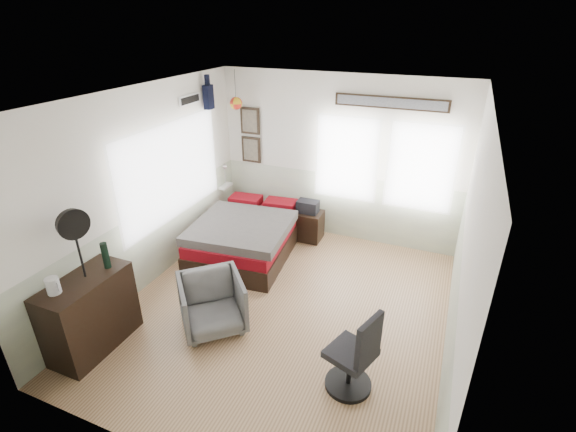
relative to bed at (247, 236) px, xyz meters
name	(u,v)px	position (x,y,z in m)	size (l,w,h in m)	color
ground_plane	(283,309)	(1.10, -1.09, -0.31)	(4.00, 4.50, 0.01)	#926744
room_shell	(283,188)	(1.02, -0.91, 1.31)	(4.02, 4.52, 2.71)	silver
wall_decor	(267,111)	(0.00, 0.86, 1.80)	(3.55, 1.32, 1.44)	black
bed	(247,236)	(0.00, 0.00, 0.00)	(1.55, 2.07, 0.62)	black
dresser	(90,313)	(-0.64, -2.52, 0.15)	(0.48, 1.00, 0.90)	black
armchair	(212,304)	(0.44, -1.73, 0.04)	(0.72, 0.75, 0.68)	#5C5C5C
nightstand	(307,225)	(0.73, 0.82, -0.06)	(0.49, 0.39, 0.49)	black
task_chair	(355,360)	(2.26, -2.00, 0.09)	(0.54, 0.54, 0.96)	black
kettle	(53,286)	(-0.71, -2.80, 0.69)	(0.16, 0.13, 0.18)	silver
bottle	(105,255)	(-0.56, -2.22, 0.75)	(0.08, 0.08, 0.31)	black
stand_fan	(73,225)	(-0.65, -2.45, 1.23)	(0.18, 0.32, 0.81)	black
black_bag	(308,207)	(0.73, 0.82, 0.29)	(0.35, 0.23, 0.20)	black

